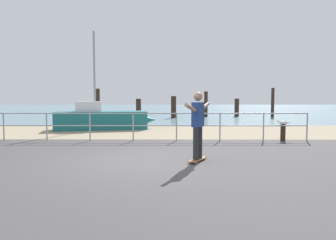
% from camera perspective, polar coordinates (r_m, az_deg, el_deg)
% --- Properties ---
extents(ground_plane, '(24.00, 10.00, 0.04)m').
position_cam_1_polar(ground_plane, '(7.01, -6.40, -9.14)').
color(ground_plane, '#474444').
rests_on(ground_plane, ground).
extents(beach_strip, '(24.00, 6.00, 0.04)m').
position_cam_1_polar(beach_strip, '(14.88, -2.74, -2.07)').
color(beach_strip, tan).
rests_on(beach_strip, ground).
extents(sea_surface, '(72.00, 50.00, 0.04)m').
position_cam_1_polar(sea_surface, '(42.81, -0.67, 1.99)').
color(sea_surface, slate).
rests_on(sea_surface, ground).
extents(railing_fence, '(14.20, 0.05, 1.05)m').
position_cam_1_polar(railing_fence, '(11.61, -10.17, -0.42)').
color(railing_fence, '#9EA0A5').
rests_on(railing_fence, ground).
extents(sailboat, '(5.07, 2.36, 4.80)m').
position_cam_1_polar(sailboat, '(15.96, -11.37, 0.15)').
color(sailboat, '#19666B').
rests_on(sailboat, ground).
extents(skateboard, '(0.54, 0.80, 0.08)m').
position_cam_1_polar(skateboard, '(7.90, 5.36, -7.12)').
color(skateboard, brown).
rests_on(skateboard, ground).
extents(skateboarder, '(0.73, 1.33, 1.65)m').
position_cam_1_polar(skateboarder, '(7.77, 5.41, -0.23)').
color(skateboarder, '#26262B').
rests_on(skateboarder, skateboard).
extents(bollard_short, '(0.18, 0.18, 0.61)m').
position_cam_1_polar(bollard_short, '(12.25, 20.04, -2.22)').
color(bollard_short, '#332319').
rests_on(bollard_short, ground).
extents(seagull, '(0.49, 0.18, 0.18)m').
position_cam_1_polar(seagull, '(12.21, 20.00, -0.45)').
color(seagull, white).
rests_on(seagull, bollard_short).
extents(groyne_post_0, '(0.27, 0.27, 2.20)m').
position_cam_1_polar(groyne_post_0, '(22.46, -12.53, 2.74)').
color(groyne_post_0, '#332319').
rests_on(groyne_post_0, ground).
extents(groyne_post_1, '(0.38, 0.38, 1.49)m').
position_cam_1_polar(groyne_post_1, '(23.77, -5.35, 2.04)').
color(groyne_post_1, '#332319').
rests_on(groyne_post_1, ground).
extents(groyne_post_2, '(0.40, 0.40, 1.69)m').
position_cam_1_polar(groyne_post_2, '(24.35, 1.01, 2.35)').
color(groyne_post_2, '#332319').
rests_on(groyne_post_2, ground).
extents(groyne_post_3, '(0.29, 0.29, 2.07)m').
position_cam_1_polar(groyne_post_3, '(25.81, 6.86, 2.84)').
color(groyne_post_3, '#332319').
rests_on(groyne_post_3, ground).
extents(groyne_post_4, '(0.37, 0.37, 1.49)m').
position_cam_1_polar(groyne_post_4, '(26.85, 12.31, 2.20)').
color(groyne_post_4, '#332319').
rests_on(groyne_post_4, ground).
extents(groyne_post_5, '(0.25, 0.25, 2.34)m').
position_cam_1_polar(groyne_post_5, '(26.53, 18.37, 2.99)').
color(groyne_post_5, '#332319').
rests_on(groyne_post_5, ground).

